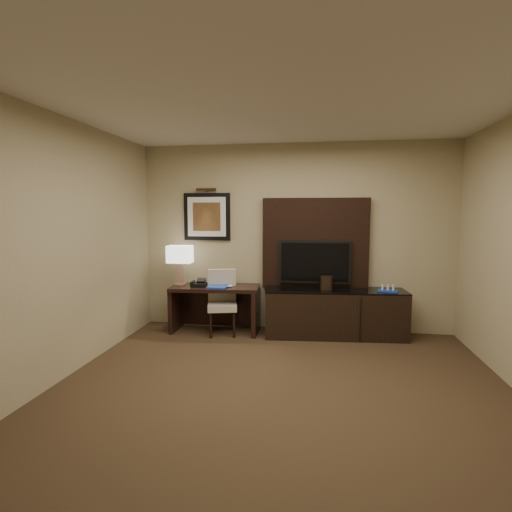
% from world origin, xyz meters
% --- Properties ---
extents(floor, '(4.50, 5.00, 0.01)m').
position_xyz_m(floor, '(0.00, 0.00, -0.01)').
color(floor, '#332417').
rests_on(floor, ground).
extents(ceiling, '(4.50, 5.00, 0.01)m').
position_xyz_m(ceiling, '(0.00, 0.00, 2.70)').
color(ceiling, silver).
rests_on(ceiling, wall_back).
extents(wall_back, '(4.50, 0.01, 2.70)m').
position_xyz_m(wall_back, '(0.00, 2.50, 1.35)').
color(wall_back, tan).
rests_on(wall_back, floor).
extents(wall_front, '(4.50, 0.01, 2.70)m').
position_xyz_m(wall_front, '(0.00, -2.50, 1.35)').
color(wall_front, tan).
rests_on(wall_front, floor).
extents(wall_left, '(0.01, 5.00, 2.70)m').
position_xyz_m(wall_left, '(-2.25, 0.00, 1.35)').
color(wall_left, tan).
rests_on(wall_left, floor).
extents(desk, '(1.28, 0.63, 0.67)m').
position_xyz_m(desk, '(-1.10, 2.15, 0.33)').
color(desk, black).
rests_on(desk, floor).
extents(credenza, '(1.94, 0.68, 0.66)m').
position_xyz_m(credenza, '(0.59, 2.20, 0.33)').
color(credenza, black).
rests_on(credenza, floor).
extents(tv_wall_panel, '(1.50, 0.12, 1.30)m').
position_xyz_m(tv_wall_panel, '(0.30, 2.44, 1.27)').
color(tv_wall_panel, black).
rests_on(tv_wall_panel, wall_back).
extents(tv, '(1.00, 0.08, 0.60)m').
position_xyz_m(tv, '(0.30, 2.34, 1.02)').
color(tv, black).
rests_on(tv, tv_wall_panel).
extents(artwork, '(0.70, 0.04, 0.70)m').
position_xyz_m(artwork, '(-1.30, 2.48, 1.65)').
color(artwork, black).
rests_on(artwork, wall_back).
extents(picture_light, '(0.04, 0.04, 0.30)m').
position_xyz_m(picture_light, '(-1.30, 2.44, 2.05)').
color(picture_light, '#442E15').
rests_on(picture_light, wall_back).
extents(desk_chair, '(0.50, 0.54, 0.83)m').
position_xyz_m(desk_chair, '(-0.97, 2.03, 0.41)').
color(desk_chair, '#C0B5A0').
rests_on(desk_chair, floor).
extents(table_lamp, '(0.37, 0.22, 0.58)m').
position_xyz_m(table_lamp, '(-1.64, 2.19, 0.96)').
color(table_lamp, '#A07A64').
rests_on(table_lamp, desk).
extents(desk_phone, '(0.23, 0.21, 0.11)m').
position_xyz_m(desk_phone, '(-1.33, 2.09, 0.72)').
color(desk_phone, black).
rests_on(desk_phone, desk).
extents(blue_folder, '(0.28, 0.37, 0.02)m').
position_xyz_m(blue_folder, '(-1.03, 2.09, 0.68)').
color(blue_folder, '#1B3DB2').
rests_on(blue_folder, desk).
extents(book, '(0.15, 0.09, 0.22)m').
position_xyz_m(book, '(-1.02, 2.12, 0.78)').
color(book, '#C2B098').
rests_on(book, desk).
extents(ice_bucket, '(0.20, 0.20, 0.19)m').
position_xyz_m(ice_bucket, '(0.47, 2.20, 0.75)').
color(ice_bucket, black).
rests_on(ice_bucket, credenza).
extents(minibar_tray, '(0.29, 0.21, 0.09)m').
position_xyz_m(minibar_tray, '(1.28, 2.16, 0.70)').
color(minibar_tray, '#173A98').
rests_on(minibar_tray, credenza).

